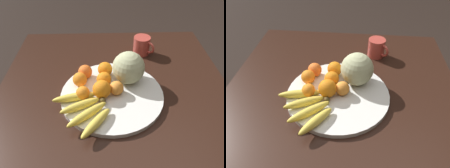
# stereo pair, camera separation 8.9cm
# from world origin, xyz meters

# --- Properties ---
(kitchen_table) EXTENTS (1.25, 1.03, 0.72)m
(kitchen_table) POSITION_xyz_m (0.00, 0.00, 0.62)
(kitchen_table) COLOR black
(kitchen_table) RESTS_ON ground_plane
(fruit_bowl) EXTENTS (0.43, 0.43, 0.02)m
(fruit_bowl) POSITION_xyz_m (-0.05, -0.01, 0.73)
(fruit_bowl) COLOR white
(fruit_bowl) RESTS_ON kitchen_table
(melon) EXTENTS (0.14, 0.14, 0.14)m
(melon) POSITION_xyz_m (-0.13, 0.06, 0.81)
(melon) COLOR #B2B789
(melon) RESTS_ON fruit_bowl
(banana_bunch) EXTENTS (0.25, 0.24, 0.03)m
(banana_bunch) POSITION_xyz_m (0.05, -0.12, 0.76)
(banana_bunch) COLOR #473819
(banana_bunch) RESTS_ON fruit_bowl
(orange_front_left) EXTENTS (0.06, 0.06, 0.06)m
(orange_front_left) POSITION_xyz_m (-0.10, -0.04, 0.77)
(orange_front_left) COLOR orange
(orange_front_left) RESTS_ON fruit_bowl
(orange_front_right) EXTENTS (0.07, 0.07, 0.07)m
(orange_front_right) POSITION_xyz_m (-0.18, -0.04, 0.77)
(orange_front_right) COLOR orange
(orange_front_right) RESTS_ON fruit_bowl
(orange_mid_center) EXTENTS (0.08, 0.08, 0.08)m
(orange_mid_center) POSITION_xyz_m (-0.03, -0.05, 0.78)
(orange_mid_center) COLOR orange
(orange_mid_center) RESTS_ON fruit_bowl
(orange_back_left) EXTENTS (0.06, 0.06, 0.06)m
(orange_back_left) POSITION_xyz_m (-0.16, -0.13, 0.77)
(orange_back_left) COLOR orange
(orange_back_left) RESTS_ON fruit_bowl
(orange_back_right) EXTENTS (0.06, 0.06, 0.06)m
(orange_back_right) POSITION_xyz_m (-0.03, -0.13, 0.77)
(orange_back_right) COLOR orange
(orange_back_right) RESTS_ON fruit_bowl
(orange_top_small) EXTENTS (0.06, 0.06, 0.06)m
(orange_top_small) POSITION_xyz_m (-0.05, 0.01, 0.77)
(orange_top_small) COLOR orange
(orange_top_small) RESTS_ON fruit_bowl
(orange_side_extra) EXTENTS (0.06, 0.06, 0.06)m
(orange_side_extra) POSITION_xyz_m (-0.11, -0.15, 0.77)
(orange_side_extra) COLOR orange
(orange_side_extra) RESTS_ON fruit_bowl
(ceramic_mug) EXTENTS (0.10, 0.11, 0.10)m
(ceramic_mug) POSITION_xyz_m (-0.38, 0.16, 0.77)
(ceramic_mug) COLOR #B74238
(ceramic_mug) RESTS_ON kitchen_table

